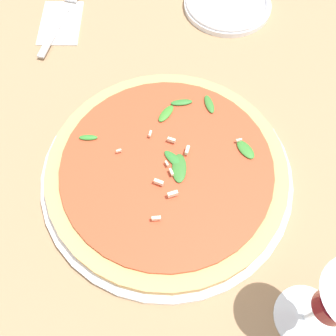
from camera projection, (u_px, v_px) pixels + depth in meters
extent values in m
plane|color=#9E7A56|center=(175.00, 156.00, 0.61)|extent=(6.00, 6.00, 0.00)
cylinder|color=white|center=(168.00, 176.00, 0.58)|extent=(0.37, 0.37, 0.01)
cylinder|color=tan|center=(168.00, 171.00, 0.57)|extent=(0.35, 0.35, 0.02)
cylinder|color=#C64728|center=(168.00, 167.00, 0.56)|extent=(0.31, 0.31, 0.01)
ellipsoid|color=#36762D|center=(209.00, 104.00, 0.60)|extent=(0.04, 0.03, 0.01)
ellipsoid|color=#32782F|center=(182.00, 102.00, 0.61)|extent=(0.03, 0.04, 0.01)
ellipsoid|color=#348330|center=(88.00, 137.00, 0.58)|extent=(0.02, 0.03, 0.01)
ellipsoid|color=#3D832B|center=(166.00, 114.00, 0.60)|extent=(0.04, 0.02, 0.01)
ellipsoid|color=#33712B|center=(179.00, 168.00, 0.55)|extent=(0.05, 0.03, 0.01)
ellipsoid|color=#317A30|center=(175.00, 160.00, 0.56)|extent=(0.03, 0.04, 0.01)
ellipsoid|color=#367C2D|center=(246.00, 149.00, 0.57)|extent=(0.04, 0.04, 0.01)
cube|color=beige|center=(187.00, 150.00, 0.56)|extent=(0.01, 0.01, 0.01)
cube|color=beige|center=(156.00, 218.00, 0.51)|extent=(0.01, 0.01, 0.01)
cube|color=beige|center=(159.00, 182.00, 0.54)|extent=(0.00, 0.01, 0.01)
cube|color=beige|center=(168.00, 164.00, 0.55)|extent=(0.01, 0.01, 0.00)
cube|color=beige|center=(173.00, 194.00, 0.53)|extent=(0.01, 0.01, 0.01)
cube|color=beige|center=(172.00, 139.00, 0.57)|extent=(0.00, 0.01, 0.01)
cube|color=beige|center=(151.00, 133.00, 0.57)|extent=(0.01, 0.00, 0.01)
cube|color=beige|center=(171.00, 172.00, 0.54)|extent=(0.01, 0.01, 0.01)
cube|color=beige|center=(239.00, 140.00, 0.57)|extent=(0.01, 0.01, 0.00)
cube|color=beige|center=(119.00, 151.00, 0.56)|extent=(0.01, 0.01, 0.00)
cylinder|color=white|center=(305.00, 317.00, 0.49)|extent=(0.08, 0.08, 0.00)
cylinder|color=white|center=(316.00, 313.00, 0.46)|extent=(0.01, 0.01, 0.08)
cylinder|color=maroon|center=(335.00, 305.00, 0.41)|extent=(0.04, 0.04, 0.03)
cube|color=silver|center=(61.00, 22.00, 0.74)|extent=(0.13, 0.11, 0.01)
cube|color=silver|center=(54.00, 32.00, 0.72)|extent=(0.13, 0.03, 0.00)
cylinder|color=white|center=(227.00, 5.00, 0.76)|extent=(0.17, 0.17, 0.01)
torus|color=white|center=(228.00, 1.00, 0.75)|extent=(0.16, 0.16, 0.01)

